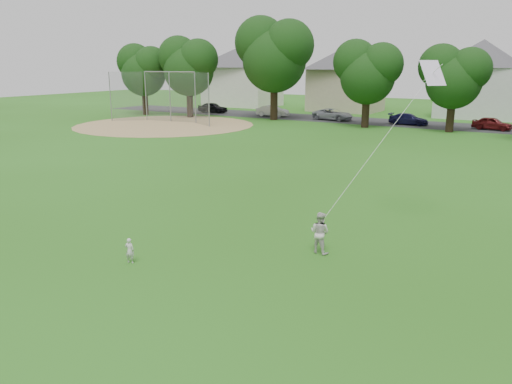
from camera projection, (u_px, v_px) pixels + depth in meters
The scene contains 10 objects.
ground at pixel (204, 281), 14.40m from camera, with size 160.00×160.00×0.00m, color #265814.
street at pixel (461, 127), 49.19m from camera, with size 90.00×7.00×0.01m, color #2D2D30.
dirt_infield at pixel (165, 125), 50.62m from camera, with size 18.00×18.00×0.02m, color #9E7F51.
toddler at pixel (130, 251), 15.63m from camera, with size 0.30×0.20×0.83m, color silver.
older_boy at pixel (320, 233), 16.41m from camera, with size 0.68×0.53×1.40m, color beige.
kite at pixel (379, 145), 17.15m from camera, with size 1.63×2.96×7.04m.
baseball_backstop at pixel (167, 97), 52.55m from camera, with size 11.84×3.35×5.22m.
tree_row at pixel (506, 58), 40.96m from camera, with size 79.44×9.89×11.60m.
parked_cars at pixel (496, 124), 46.58m from camera, with size 70.40×2.42×1.29m.
house_row at pixel (477, 73), 56.41m from camera, with size 77.92×14.02×10.21m.
Camera 1 is at (8.17, -10.59, 6.12)m, focal length 35.00 mm.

